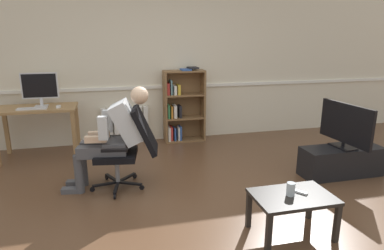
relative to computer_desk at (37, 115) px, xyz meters
The scene contains 15 objects.
ground_plane 2.90m from the computer_desk, 49.33° to the right, with size 18.00×18.00×0.00m, color brown.
back_wall 2.04m from the computer_desk, 15.14° to the left, with size 12.00×0.13×2.70m.
computer_desk is the anchor object (origin of this frame).
imac_monitor 0.41m from the computer_desk, 50.30° to the left, with size 0.50×0.14×0.49m.
keyboard 0.19m from the computer_desk, 101.14° to the right, with size 0.40×0.12×0.02m, color silver.
computer_mouse 0.37m from the computer_desk, 20.59° to the right, with size 0.06×0.10×0.03m, color white.
bookshelf 2.22m from the computer_desk, ahead, with size 0.69×0.29×1.25m.
radiator 1.36m from the computer_desk, 17.18° to the left, with size 0.77×0.08×0.61m.
office_chair 1.84m from the computer_desk, 48.05° to the right, with size 0.83×0.62×0.97m.
person_seated 1.71m from the computer_desk, 51.76° to the right, with size 1.03×0.46×1.21m.
tv_stand 4.25m from the computer_desk, 23.12° to the right, with size 1.04×0.37×0.38m.
tv_screen 4.23m from the computer_desk, 23.11° to the right, with size 0.23×0.84×0.56m.
coffee_table 3.75m from the computer_desk, 46.47° to the right, with size 0.71×0.47×0.39m.
drinking_glass 3.72m from the computer_desk, 46.70° to the right, with size 0.07×0.07×0.12m, color silver.
spare_remote 3.77m from the computer_desk, 45.27° to the right, with size 0.04×0.15×0.02m, color white.
Camera 1 is at (-0.78, -2.93, 1.74)m, focal length 30.98 mm.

